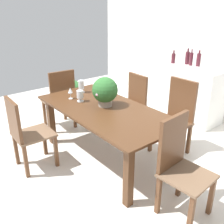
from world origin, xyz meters
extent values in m
plane|color=silver|center=(0.00, 0.00, 0.00)|extent=(7.04, 7.04, 0.00)
cube|color=white|center=(0.00, 2.60, 1.30)|extent=(6.40, 0.10, 2.60)
cube|color=#4C2D19|center=(0.00, 0.01, 0.74)|extent=(1.97, 0.97, 0.03)
cube|color=#4C2D19|center=(-0.87, -0.35, 0.36)|extent=(0.08, 0.08, 0.72)
cube|color=#4C2D19|center=(0.87, -0.35, 0.36)|extent=(0.08, 0.08, 0.72)
cube|color=#4C2D19|center=(-0.87, 0.38, 0.36)|extent=(0.08, 0.08, 0.72)
cube|color=#4C2D19|center=(0.87, 0.38, 0.36)|extent=(0.08, 0.08, 0.72)
cube|color=brown|center=(0.25, 0.63, 0.22)|extent=(0.05, 0.05, 0.45)
cube|color=brown|center=(0.64, 0.64, 0.22)|extent=(0.05, 0.05, 0.45)
cube|color=brown|center=(0.25, 1.01, 0.22)|extent=(0.05, 0.05, 0.45)
cube|color=brown|center=(0.63, 1.02, 0.22)|extent=(0.05, 0.05, 0.45)
cube|color=brown|center=(0.44, 0.83, 0.46)|extent=(0.47, 0.46, 0.03)
cube|color=brown|center=(0.44, 1.03, 0.76)|extent=(0.43, 0.05, 0.58)
cube|color=brown|center=(-1.50, 0.22, 0.22)|extent=(0.05, 0.05, 0.45)
cube|color=brown|center=(-1.53, -0.16, 0.22)|extent=(0.05, 0.05, 0.45)
cube|color=brown|center=(-1.10, 0.19, 0.22)|extent=(0.05, 0.05, 0.45)
cube|color=brown|center=(-1.13, -0.19, 0.22)|extent=(0.05, 0.05, 0.45)
cube|color=brown|center=(-1.32, 0.01, 0.46)|extent=(0.50, 0.49, 0.03)
cube|color=brown|center=(-1.10, 0.00, 0.75)|extent=(0.07, 0.42, 0.55)
cube|color=brown|center=(-0.26, -0.60, 0.22)|extent=(0.05, 0.05, 0.45)
cube|color=brown|center=(-0.62, -0.59, 0.22)|extent=(0.05, 0.05, 0.45)
cube|color=brown|center=(-0.27, -1.00, 0.22)|extent=(0.05, 0.05, 0.45)
cube|color=brown|center=(-0.63, -0.99, 0.22)|extent=(0.05, 0.05, 0.45)
cube|color=brown|center=(-0.44, -0.80, 0.46)|extent=(0.45, 0.49, 0.03)
cube|color=brown|center=(-0.45, -1.01, 0.72)|extent=(0.40, 0.05, 0.50)
cube|color=brown|center=(1.51, -0.16, 0.22)|extent=(0.05, 0.05, 0.45)
cube|color=brown|center=(1.49, 0.22, 0.22)|extent=(0.05, 0.05, 0.45)
cube|color=brown|center=(1.14, -0.19, 0.22)|extent=(0.05, 0.05, 0.45)
cube|color=brown|center=(1.12, 0.19, 0.22)|extent=(0.05, 0.05, 0.45)
cube|color=brown|center=(1.32, 0.01, 0.46)|extent=(0.48, 0.48, 0.03)
cube|color=brown|center=(1.11, 0.00, 0.75)|extent=(0.07, 0.42, 0.56)
cube|color=brown|center=(-0.65, 0.66, 0.22)|extent=(0.05, 0.05, 0.45)
cube|color=brown|center=(-0.26, 0.64, 0.22)|extent=(0.05, 0.05, 0.45)
cube|color=brown|center=(-0.63, 1.01, 0.22)|extent=(0.05, 0.05, 0.45)
cube|color=brown|center=(-0.24, 0.99, 0.22)|extent=(0.05, 0.05, 0.45)
cube|color=brown|center=(-0.44, 0.83, 0.46)|extent=(0.48, 0.44, 0.03)
cube|color=brown|center=(-0.44, 1.02, 0.71)|extent=(0.43, 0.06, 0.47)
cylinder|color=gray|center=(-0.08, 0.07, 0.80)|extent=(0.18, 0.18, 0.09)
sphere|color=#2D662D|center=(-0.08, 0.07, 0.97)|extent=(0.34, 0.34, 0.34)
sphere|color=#DB9EB2|center=(-0.19, 0.09, 1.01)|extent=(0.05, 0.05, 0.05)
sphere|color=#DB9EB2|center=(0.01, 0.04, 0.97)|extent=(0.06, 0.06, 0.06)
sphere|color=#DB9EB2|center=(-0.04, -0.08, 0.95)|extent=(0.04, 0.04, 0.04)
sphere|color=#DB9EB2|center=(-0.15, 0.13, 1.03)|extent=(0.05, 0.05, 0.05)
cylinder|color=silver|center=(-0.73, 0.13, 0.76)|extent=(0.09, 0.09, 0.01)
cylinder|color=silver|center=(-0.73, 0.13, 0.78)|extent=(0.02, 0.02, 0.05)
cylinder|color=silver|center=(-0.73, 0.13, 0.87)|extent=(0.09, 0.09, 0.13)
cylinder|color=silver|center=(-0.42, -0.10, 0.76)|extent=(0.09, 0.09, 0.01)
cylinder|color=silver|center=(-0.42, -0.10, 0.78)|extent=(0.03, 0.03, 0.04)
cylinder|color=silver|center=(-0.42, -0.10, 0.85)|extent=(0.09, 0.09, 0.10)
cylinder|color=silver|center=(-0.60, -0.14, 0.75)|extent=(0.06, 0.06, 0.00)
cylinder|color=silver|center=(-0.60, -0.14, 0.80)|extent=(0.01, 0.01, 0.08)
cone|color=silver|center=(-0.60, -0.14, 0.87)|extent=(0.07, 0.07, 0.08)
cube|color=white|center=(-0.33, 2.04, 0.49)|extent=(1.53, 0.54, 0.97)
cylinder|color=#511E28|center=(-0.23, 2.10, 1.08)|extent=(0.06, 0.06, 0.22)
cylinder|color=#511E28|center=(-0.23, 2.10, 1.23)|extent=(0.02, 0.02, 0.06)
cylinder|color=#511E28|center=(-0.54, 2.00, 1.06)|extent=(0.07, 0.07, 0.18)
cylinder|color=#511E28|center=(-0.54, 2.00, 1.18)|extent=(0.03, 0.03, 0.06)
cylinder|color=#511E28|center=(-0.11, 2.15, 1.08)|extent=(0.07, 0.07, 0.22)
cylinder|color=#511E28|center=(-0.11, 2.15, 1.22)|extent=(0.03, 0.03, 0.06)
cylinder|color=#511E28|center=(-0.33, 2.14, 1.08)|extent=(0.07, 0.07, 0.22)
cylinder|color=#511E28|center=(-0.33, 2.14, 1.22)|extent=(0.03, 0.03, 0.06)
cylinder|color=#423D38|center=(-1.94, 0.65, 0.09)|extent=(0.20, 0.20, 0.18)
ellipsoid|color=#387538|center=(-1.94, 0.65, 0.35)|extent=(0.42, 0.42, 0.46)
camera|label=1|loc=(2.49, -1.86, 2.03)|focal=41.86mm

